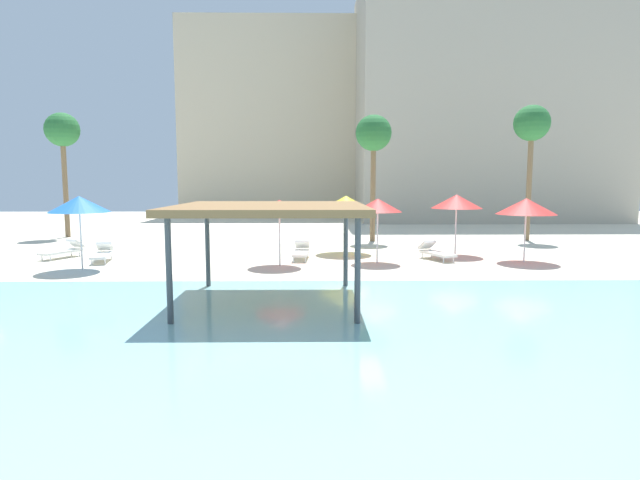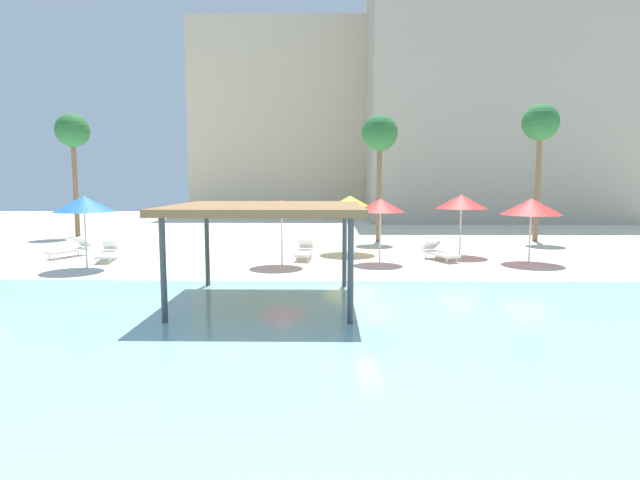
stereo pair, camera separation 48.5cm
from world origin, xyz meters
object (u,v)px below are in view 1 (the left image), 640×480
(beach_umbrella_red_4, at_px, (457,201))
(lounge_chair_1, at_px, (301,251))
(beach_umbrella_red_0, at_px, (378,205))
(lounge_chair_4, at_px, (102,253))
(beach_umbrella_red_2, at_px, (279,207))
(palm_tree_1, at_px, (374,136))
(beach_umbrella_yellow_5, at_px, (346,203))
(beach_umbrella_blue_6, at_px, (79,204))
(lounge_chair_3, at_px, (435,252))
(palm_tree_0, at_px, (532,127))
(palm_tree_2, at_px, (62,133))
(beach_umbrella_red_1, at_px, (526,206))
(lounge_chair_0, at_px, (64,250))
(shade_pavilion, at_px, (271,210))

(beach_umbrella_red_4, distance_m, lounge_chair_1, 7.07)
(beach_umbrella_red_0, height_order, lounge_chair_4, beach_umbrella_red_0)
(beach_umbrella_red_2, height_order, lounge_chair_4, beach_umbrella_red_2)
(palm_tree_1, bearing_deg, beach_umbrella_yellow_5, -110.49)
(beach_umbrella_red_2, xyz_separation_m, beach_umbrella_yellow_5, (2.74, 3.40, -0.00))
(beach_umbrella_red_2, xyz_separation_m, beach_umbrella_blue_6, (-7.15, -0.81, 0.15))
(lounge_chair_1, height_order, lounge_chair_3, same)
(palm_tree_0, xyz_separation_m, palm_tree_2, (-25.85, 2.08, -0.17))
(beach_umbrella_red_1, xyz_separation_m, lounge_chair_3, (-3.43, 0.66, -1.89))
(beach_umbrella_blue_6, bearing_deg, palm_tree_1, 37.26)
(beach_umbrella_red_4, bearing_deg, lounge_chair_4, -173.90)
(beach_umbrella_red_1, bearing_deg, palm_tree_0, 66.72)
(lounge_chair_0, height_order, lounge_chair_3, same)
(beach_umbrella_blue_6, height_order, lounge_chair_4, beach_umbrella_blue_6)
(beach_umbrella_yellow_5, height_order, palm_tree_0, palm_tree_0)
(beach_umbrella_yellow_5, bearing_deg, beach_umbrella_red_2, -128.87)
(beach_umbrella_red_0, distance_m, lounge_chair_0, 13.27)
(beach_umbrella_yellow_5, relative_size, lounge_chair_4, 1.30)
(beach_umbrella_red_4, relative_size, beach_umbrella_blue_6, 0.99)
(beach_umbrella_red_0, distance_m, lounge_chair_3, 3.24)
(palm_tree_0, height_order, palm_tree_2, palm_tree_0)
(lounge_chair_0, bearing_deg, lounge_chair_1, 111.00)
(beach_umbrella_red_2, bearing_deg, beach_umbrella_red_0, 10.63)
(beach_umbrella_blue_6, distance_m, lounge_chair_1, 8.56)
(beach_umbrella_yellow_5, relative_size, beach_umbrella_blue_6, 0.96)
(beach_umbrella_red_0, bearing_deg, lounge_chair_3, 16.89)
(shade_pavilion, bearing_deg, beach_umbrella_blue_6, 144.28)
(beach_umbrella_red_1, distance_m, lounge_chair_1, 9.19)
(shade_pavilion, bearing_deg, lounge_chair_1, 85.52)
(beach_umbrella_yellow_5, xyz_separation_m, palm_tree_2, (-15.66, 6.93, 3.67))
(beach_umbrella_red_4, relative_size, palm_tree_0, 0.37)
(beach_umbrella_blue_6, xyz_separation_m, palm_tree_2, (-5.77, 11.14, 3.52))
(beach_umbrella_blue_6, bearing_deg, lounge_chair_0, 124.78)
(palm_tree_0, height_order, palm_tree_1, palm_tree_0)
(beach_umbrella_red_0, xyz_separation_m, lounge_chair_3, (2.48, 0.75, -1.94))
(lounge_chair_1, height_order, lounge_chair_4, same)
(lounge_chair_1, bearing_deg, beach_umbrella_blue_6, -69.39)
(lounge_chair_3, bearing_deg, shade_pavilion, -62.19)
(shade_pavilion, bearing_deg, lounge_chair_3, 50.92)
(beach_umbrella_yellow_5, distance_m, lounge_chair_0, 12.18)
(lounge_chair_0, bearing_deg, beach_umbrella_red_2, 100.58)
(beach_umbrella_red_0, height_order, palm_tree_2, palm_tree_2)
(beach_umbrella_red_4, relative_size, lounge_chair_4, 1.34)
(beach_umbrella_red_2, bearing_deg, palm_tree_0, 32.54)
(lounge_chair_4, relative_size, palm_tree_0, 0.27)
(beach_umbrella_blue_6, height_order, palm_tree_0, palm_tree_0)
(beach_umbrella_red_4, bearing_deg, beach_umbrella_blue_6, -166.47)
(beach_umbrella_red_2, bearing_deg, beach_umbrella_red_1, 4.74)
(beach_umbrella_yellow_5, height_order, lounge_chair_4, beach_umbrella_yellow_5)
(beach_umbrella_blue_6, distance_m, lounge_chair_3, 13.79)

